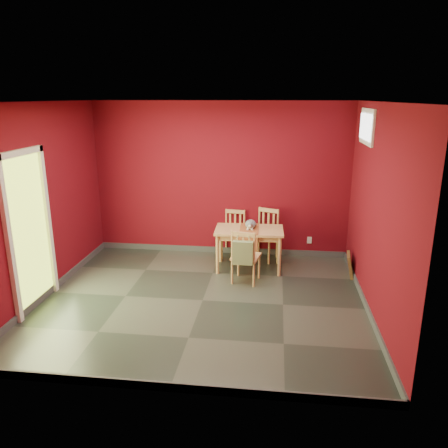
# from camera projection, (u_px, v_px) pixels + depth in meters

# --- Properties ---
(ground) EXTENTS (4.50, 4.50, 0.00)m
(ground) POSITION_uv_depth(u_px,v_px,m) (203.00, 300.00, 6.15)
(ground) COLOR #2D342D
(ground) RESTS_ON ground
(room_shell) EXTENTS (4.50, 4.50, 4.50)m
(room_shell) POSITION_uv_depth(u_px,v_px,m) (203.00, 297.00, 6.14)
(room_shell) COLOR #610A14
(room_shell) RESTS_ON ground
(doorway) EXTENTS (0.06, 1.01, 2.13)m
(doorway) POSITION_uv_depth(u_px,v_px,m) (28.00, 227.00, 5.71)
(doorway) COLOR #B7D838
(doorway) RESTS_ON ground
(window) EXTENTS (0.05, 0.90, 0.50)m
(window) POSITION_uv_depth(u_px,v_px,m) (367.00, 127.00, 6.19)
(window) COLOR white
(window) RESTS_ON room_shell
(outlet_plate) EXTENTS (0.08, 0.02, 0.12)m
(outlet_plate) POSITION_uv_depth(u_px,v_px,m) (309.00, 240.00, 7.78)
(outlet_plate) COLOR silver
(outlet_plate) RESTS_ON room_shell
(dining_table) EXTENTS (1.12, 0.67, 0.69)m
(dining_table) POSITION_uv_depth(u_px,v_px,m) (249.00, 234.00, 7.12)
(dining_table) COLOR tan
(dining_table) RESTS_ON ground
(table_runner) EXTENTS (0.32, 0.64, 0.32)m
(table_runner) POSITION_uv_depth(u_px,v_px,m) (249.00, 234.00, 7.01)
(table_runner) COLOR #A25229
(table_runner) RESTS_ON dining_table
(chair_far_left) EXTENTS (0.43, 0.43, 0.83)m
(chair_far_left) POSITION_uv_depth(u_px,v_px,m) (234.00, 233.00, 7.76)
(chair_far_left) COLOR tan
(chair_far_left) RESTS_ON ground
(chair_far_right) EXTENTS (0.54, 0.54, 0.89)m
(chair_far_right) POSITION_uv_depth(u_px,v_px,m) (265.00, 234.00, 7.63)
(chair_far_right) COLOR tan
(chair_far_right) RESTS_ON ground
(chair_near) EXTENTS (0.47, 0.47, 0.85)m
(chair_near) POSITION_uv_depth(u_px,v_px,m) (245.00, 256.00, 6.64)
(chair_near) COLOR tan
(chair_near) RESTS_ON ground
(tote_bag) EXTENTS (0.30, 0.18, 0.42)m
(tote_bag) POSITION_uv_depth(u_px,v_px,m) (243.00, 253.00, 6.41)
(tote_bag) COLOR #798757
(tote_bag) RESTS_ON chair_near
(cat) EXTENTS (0.31, 0.41, 0.18)m
(cat) POSITION_uv_depth(u_px,v_px,m) (251.00, 223.00, 7.13)
(cat) COLOR slate
(cat) RESTS_ON table_runner
(picture_frame) EXTENTS (0.17, 0.38, 0.37)m
(picture_frame) POSITION_uv_depth(u_px,v_px,m) (350.00, 265.00, 6.95)
(picture_frame) COLOR brown
(picture_frame) RESTS_ON ground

